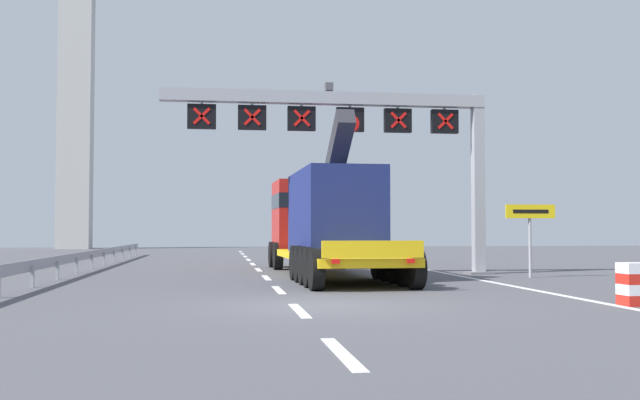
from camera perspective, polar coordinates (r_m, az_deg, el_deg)
ground at (r=15.56m, az=-0.21°, el=-8.20°), size 112.00×112.00×0.00m
lane_markings at (r=32.20m, az=-5.03°, el=-5.17°), size 0.20×48.16×0.01m
edge_line_right at (r=28.61m, az=9.00°, el=-5.50°), size 0.20×63.00×0.01m
overhead_lane_gantry at (r=26.57m, az=3.35°, el=5.75°), size 11.91×0.90×6.84m
heavy_haul_truck_yellow at (r=26.84m, az=0.14°, el=-1.50°), size 3.27×14.11×5.30m
exit_sign_yellow at (r=25.67m, az=15.97°, el=-1.59°), size 1.72×0.15×2.45m
guardrail_left at (r=31.36m, az=-17.36°, el=-4.13°), size 0.13×35.14×0.76m
bridge_pylon_distant at (r=69.37m, az=-18.32°, el=12.41°), size 9.00×2.00×37.49m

